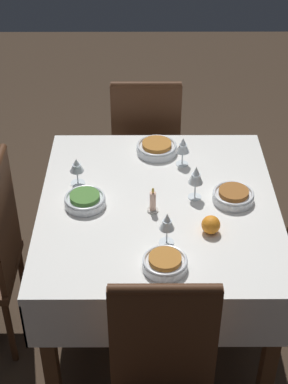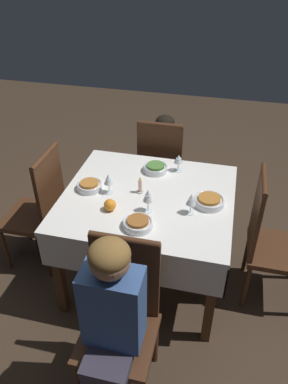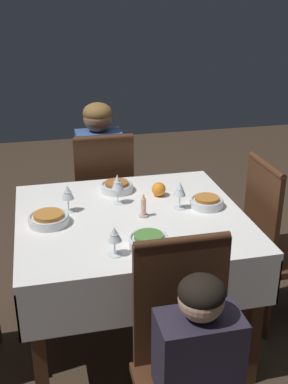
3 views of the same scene
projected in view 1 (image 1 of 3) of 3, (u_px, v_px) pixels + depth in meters
ground_plane at (156, 321)px, 3.05m from camera, size 8.00×8.00×0.00m
dining_table at (158, 220)px, 2.65m from camera, size 1.15×1.05×0.77m
chair_east at (146, 148)px, 3.41m from camera, size 0.41×0.41×1.00m
bowl_south at (233, 196)px, 2.59m from camera, size 0.18×0.18×0.06m
wine_glass_south at (196, 176)px, 2.55m from camera, size 0.07×0.07×0.17m
bowl_north at (85, 200)px, 2.56m from camera, size 0.18×0.18×0.06m
wine_glass_north at (77, 166)px, 2.65m from camera, size 0.07×0.07×0.13m
bowl_east at (156, 148)px, 2.91m from camera, size 0.20×0.20×0.06m
wine_glass_east at (183, 146)px, 2.77m from camera, size 0.06×0.06×0.15m
bowl_west at (165, 263)px, 2.24m from camera, size 0.18×0.18×0.06m
wine_glass_west at (167, 223)px, 2.32m from camera, size 0.06×0.06×0.15m
candle_centerpiece at (153, 203)px, 2.52m from camera, size 0.05×0.05×0.12m
orange_fruit at (211, 225)px, 2.41m from camera, size 0.08×0.08×0.08m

